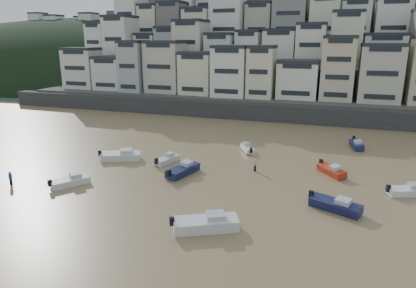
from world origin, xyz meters
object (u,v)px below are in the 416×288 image
(boat_f, at_px, (167,158))
(boat_i, at_px, (357,144))
(person_blue, at_px, (10,178))
(boat_k, at_px, (121,155))
(person_pink, at_px, (255,165))
(boat_j, at_px, (70,180))
(boat_c, at_px, (183,168))
(boat_b, at_px, (335,204))
(boat_d, at_px, (408,190))
(boat_h, at_px, (247,148))
(boat_e, at_px, (332,170))
(boat_a, at_px, (206,221))

(boat_f, distance_m, boat_i, 30.69)
(boat_f, height_order, person_blue, person_blue)
(boat_i, height_order, person_blue, person_blue)
(boat_k, relative_size, person_pink, 3.52)
(boat_k, bearing_deg, boat_j, -116.47)
(boat_c, bearing_deg, boat_b, -88.94)
(person_pink, bearing_deg, boat_k, -174.85)
(boat_d, distance_m, boat_h, 23.45)
(boat_f, bearing_deg, person_blue, 149.96)
(boat_j, relative_size, person_pink, 2.81)
(boat_k, bearing_deg, boat_h, 8.61)
(boat_k, bearing_deg, person_pink, -18.20)
(boat_e, xyz_separation_m, boat_f, (-22.17, -2.46, -0.04))
(boat_c, distance_m, person_blue, 20.73)
(boat_i, bearing_deg, boat_d, 5.03)
(boat_a, xyz_separation_m, boat_f, (-11.53, 16.49, -0.26))
(boat_f, xyz_separation_m, person_blue, (-14.18, -13.66, 0.24))
(boat_h, distance_m, boat_k, 19.28)
(boat_a, distance_m, boat_d, 23.92)
(boat_a, bearing_deg, boat_i, 39.37)
(boat_e, bearing_deg, boat_a, -66.15)
(boat_e, distance_m, boat_k, 29.18)
(boat_f, distance_m, boat_k, 6.88)
(boat_h, distance_m, person_blue, 32.88)
(boat_b, relative_size, boat_j, 1.15)
(person_blue, bearing_deg, boat_e, 23.92)
(boat_d, distance_m, person_blue, 46.12)
(person_blue, bearing_deg, boat_c, 28.90)
(boat_b, distance_m, boat_k, 30.38)
(boat_f, relative_size, boat_k, 0.75)
(boat_c, height_order, boat_d, boat_c)
(boat_d, bearing_deg, boat_j, 172.71)
(boat_e, bearing_deg, boat_i, 128.81)
(boat_d, xyz_separation_m, boat_h, (-20.80, 10.83, -0.07))
(boat_e, distance_m, boat_i, 14.62)
(person_blue, bearing_deg, boat_b, 8.11)
(boat_e, bearing_deg, boat_d, 25.93)
(boat_j, bearing_deg, boat_b, -49.53)
(boat_a, distance_m, boat_k, 23.90)
(boat_e, xyz_separation_m, boat_h, (-12.60, 6.61, -0.08))
(boat_d, height_order, boat_f, boat_d)
(boat_e, relative_size, boat_i, 0.97)
(boat_i, xyz_separation_m, boat_k, (-32.58, -17.76, 0.14))
(boat_c, xyz_separation_m, boat_e, (18.20, 6.10, -0.12))
(boat_a, distance_m, boat_b, 13.80)
(boat_b, relative_size, person_pink, 3.24)
(boat_b, bearing_deg, boat_k, -171.34)
(boat_c, height_order, boat_k, boat_k)
(boat_e, xyz_separation_m, person_blue, (-36.35, -16.12, 0.20))
(boat_a, distance_m, boat_i, 36.06)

